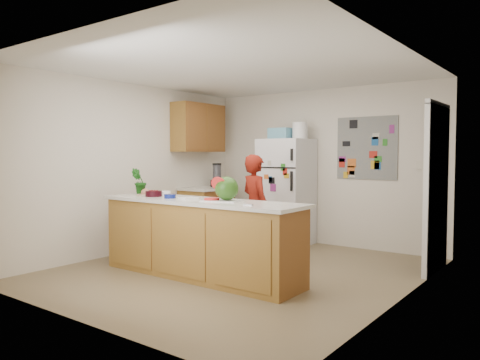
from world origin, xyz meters
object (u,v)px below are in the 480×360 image
Objects in this scene: watermelon at (227,188)px; cherry_bowl at (154,194)px; person at (255,207)px; refrigerator at (286,192)px.

watermelon reaches higher than cherry_bowl.
cherry_bowl is at bearing 83.85° from person.
refrigerator is 1.20m from person.
person is 5.38× the size of watermelon.
person reaches higher than cherry_bowl.
refrigerator is at bearing 105.11° from watermelon.
watermelon is 1.31× the size of cherry_bowl.
watermelon is at bearing 3.38° from cherry_bowl.
watermelon is 1.14m from cherry_bowl.
refrigerator is 6.30× the size of watermelon.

